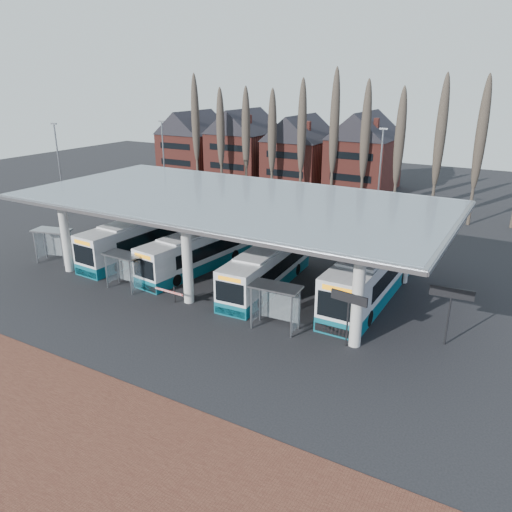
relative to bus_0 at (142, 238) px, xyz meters
The scene contains 17 objects.
ground 12.52m from the bus_0, 41.22° to the right, with size 140.00×140.00×0.00m, color black.
station_canopy 10.20m from the bus_0, ahead, with size 32.00×16.00×6.34m.
poplar_row 27.47m from the bus_0, 69.37° to the left, with size 45.10×1.10×14.50m.
townhouse_row 36.64m from the bus_0, 100.14° to the left, with size 36.80×10.30×12.25m.
lamp_post_a 16.73m from the bus_0, 122.07° to the left, with size 0.80×0.16×10.17m.
lamp_post_b 23.81m from the bus_0, 49.27° to the left, with size 0.80×0.16×10.17m.
lamp_post_d 18.04m from the bus_0, 160.75° to the left, with size 0.80×0.16×10.17m.
bus_0 is the anchor object (origin of this frame).
bus_1 6.12m from the bus_0, ahead, with size 3.76×11.61×3.17m.
bus_2 12.78m from the bus_0, ahead, with size 3.03×11.32×3.11m.
bus_3 20.06m from the bus_0, ahead, with size 2.86×13.12×3.64m.
shelter_0 7.17m from the bus_0, 138.12° to the right, with size 3.35×2.22×2.86m.
shelter_1 7.14m from the bus_0, 57.45° to the right, with size 2.96×1.56×2.70m.
shelter_2 17.45m from the bus_0, 20.28° to the right, with size 3.20×1.75×2.89m.
info_sign_0 21.84m from the bus_0, 16.07° to the right, with size 2.25×0.44×3.35m.
info_sign_1 26.13m from the bus_0, ahead, with size 2.42×0.35×3.60m.
barrier 10.86m from the bus_0, 38.05° to the right, with size 2.40×0.67×1.20m.
Camera 1 is at (19.77, -22.65, 14.78)m, focal length 35.00 mm.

